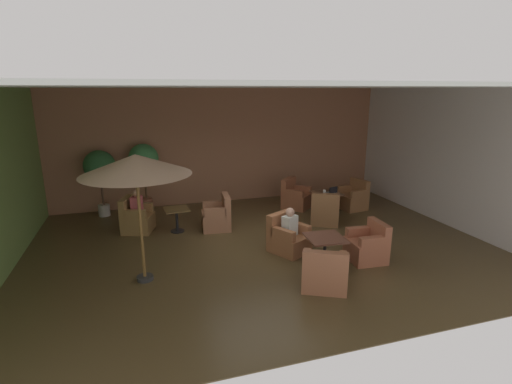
% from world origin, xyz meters
% --- Properties ---
extents(ground_plane, '(10.78, 8.10, 0.02)m').
position_xyz_m(ground_plane, '(0.00, 0.00, -0.01)').
color(ground_plane, '#4F3D22').
extents(wall_back_brick, '(10.78, 0.08, 3.64)m').
position_xyz_m(wall_back_brick, '(0.00, 4.01, 1.82)').
color(wall_back_brick, '#9F684A').
rests_on(wall_back_brick, ground_plane).
extents(wall_right_plain, '(0.08, 8.10, 3.64)m').
position_xyz_m(wall_right_plain, '(5.35, 0.00, 1.82)').
color(wall_right_plain, silver).
rests_on(wall_right_plain, ground_plane).
extents(ceiling_slab, '(10.78, 8.10, 0.06)m').
position_xyz_m(ceiling_slab, '(0.00, 0.00, 3.67)').
color(ceiling_slab, silver).
rests_on(ceiling_slab, wall_back_brick).
extents(cafe_table_front_left, '(0.79, 0.79, 0.63)m').
position_xyz_m(cafe_table_front_left, '(2.64, 1.80, 0.52)').
color(cafe_table_front_left, black).
rests_on(cafe_table_front_left, ground_plane).
extents(armchair_front_left_north, '(1.07, 1.07, 0.93)m').
position_xyz_m(armchair_front_left_north, '(1.96, 2.54, 0.34)').
color(armchair_front_left_north, '#9D5738').
rests_on(armchair_front_left_north, ground_plane).
extents(armchair_front_left_east, '(1.01, 1.02, 0.92)m').
position_xyz_m(armchair_front_left_east, '(2.16, 0.93, 0.34)').
color(armchair_front_left_east, '#8E5E3A').
rests_on(armchair_front_left_east, ground_plane).
extents(armchair_front_left_south, '(0.80, 0.87, 0.91)m').
position_xyz_m(armchair_front_left_south, '(3.63, 1.94, 0.33)').
color(armchair_front_left_south, '#945F38').
rests_on(armchair_front_left_south, ground_plane).
extents(cafe_table_front_right, '(0.66, 0.66, 0.63)m').
position_xyz_m(cafe_table_front_right, '(-1.81, 1.52, 0.46)').
color(cafe_table_front_right, black).
rests_on(cafe_table_front_right, ground_plane).
extents(armchair_front_right_north, '(0.80, 0.83, 0.92)m').
position_xyz_m(armchair_front_right_north, '(-0.76, 1.41, 0.33)').
color(armchair_front_right_north, '#A06647').
rests_on(armchair_front_right_north, ground_plane).
extents(armchair_front_right_east, '(0.91, 0.93, 0.91)m').
position_xyz_m(armchair_front_right_east, '(-2.82, 1.85, 0.33)').
color(armchair_front_right_east, olive).
rests_on(armchair_front_right_east, ground_plane).
extents(cafe_table_mid_center, '(0.82, 0.82, 0.63)m').
position_xyz_m(cafe_table_mid_center, '(0.95, -1.41, 0.50)').
color(cafe_table_mid_center, black).
rests_on(cafe_table_mid_center, ground_plane).
extents(armchair_mid_center_north, '(1.00, 1.04, 0.87)m').
position_xyz_m(armchair_mid_center_north, '(0.47, -0.52, 0.32)').
color(armchair_mid_center_north, '#9B5C39').
rests_on(armchair_mid_center_north, ground_plane).
extents(armchair_mid_center_east, '(1.06, 1.03, 0.83)m').
position_xyz_m(armchair_mid_center_east, '(0.50, -2.30, 0.31)').
color(armchair_mid_center_east, '#9D5D3D').
rests_on(armchair_mid_center_east, ground_plane).
extents(armchair_mid_center_south, '(0.77, 0.80, 0.86)m').
position_xyz_m(armchair_mid_center_south, '(1.95, -1.47, 0.33)').
color(armchair_mid_center_south, '#A2593C').
rests_on(armchair_mid_center_south, ground_plane).
extents(patio_umbrella_tall_red, '(2.00, 2.00, 2.48)m').
position_xyz_m(patio_umbrella_tall_red, '(-2.70, -0.99, 2.28)').
color(patio_umbrella_tall_red, '#2D2D2D').
rests_on(patio_umbrella_tall_red, ground_plane).
extents(potted_tree_left_corner, '(0.87, 0.87, 2.06)m').
position_xyz_m(potted_tree_left_corner, '(-2.50, 3.56, 1.54)').
color(potted_tree_left_corner, '#A85F47').
rests_on(potted_tree_left_corner, ground_plane).
extents(potted_tree_mid_left, '(0.88, 0.88, 1.94)m').
position_xyz_m(potted_tree_mid_left, '(-3.73, 3.47, 1.43)').
color(potted_tree_mid_left, silver).
rests_on(potted_tree_mid_left, ground_plane).
extents(patron_blue_shirt, '(0.32, 0.39, 0.67)m').
position_xyz_m(patron_blue_shirt, '(-2.78, 1.84, 0.74)').
color(patron_blue_shirt, '#B44B50').
rests_on(patron_blue_shirt, ground_plane).
extents(patron_by_window, '(0.39, 0.35, 0.65)m').
position_xyz_m(patron_by_window, '(0.50, -0.56, 0.69)').
color(patron_by_window, silver).
rests_on(patron_by_window, ground_plane).
extents(iced_drink_cup, '(0.08, 0.08, 0.11)m').
position_xyz_m(iced_drink_cup, '(2.54, 1.75, 0.68)').
color(iced_drink_cup, white).
rests_on(iced_drink_cup, cafe_table_front_left).
extents(open_laptop, '(0.36, 0.29, 0.20)m').
position_xyz_m(open_laptop, '(2.77, 1.72, 0.68)').
color(open_laptop, '#9EA0A5').
rests_on(open_laptop, cafe_table_front_left).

